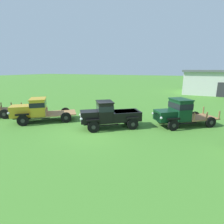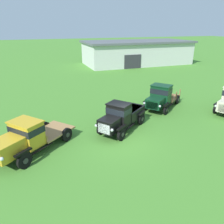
{
  "view_description": "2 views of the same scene",
  "coord_description": "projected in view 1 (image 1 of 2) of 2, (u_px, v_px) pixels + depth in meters",
  "views": [
    {
      "loc": [
        6.17,
        -10.45,
        4.57
      ],
      "look_at": [
        0.2,
        2.68,
        1.0
      ],
      "focal_mm": 28.0,
      "sensor_mm": 36.0,
      "label": 1
    },
    {
      "loc": [
        -5.12,
        -11.88,
        7.18
      ],
      "look_at": [
        0.2,
        2.68,
        1.0
      ],
      "focal_mm": 35.0,
      "sensor_mm": 36.0,
      "label": 2
    }
  ],
  "objects": [
    {
      "name": "vintage_truck_second_in_line",
      "position": [
        36.0,
        109.0,
        15.28
      ],
      "size": [
        5.31,
        4.9,
        2.09
      ],
      "color": "black",
      "rests_on": "ground"
    },
    {
      "name": "ground_plane",
      "position": [
        94.0,
        133.0,
        12.81
      ],
      "size": [
        240.0,
        240.0,
        0.0
      ],
      "primitive_type": "plane",
      "color": "#47842D"
    },
    {
      "name": "vintage_truck_far_side",
      "position": [
        179.0,
        112.0,
        14.1
      ],
      "size": [
        5.16,
        4.5,
        2.25
      ],
      "color": "black",
      "rests_on": "ground"
    },
    {
      "name": "vintage_truck_midrow_center",
      "position": [
        110.0,
        114.0,
        13.7
      ],
      "size": [
        4.64,
        4.02,
        2.16
      ],
      "color": "black",
      "rests_on": "ground"
    }
  ]
}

